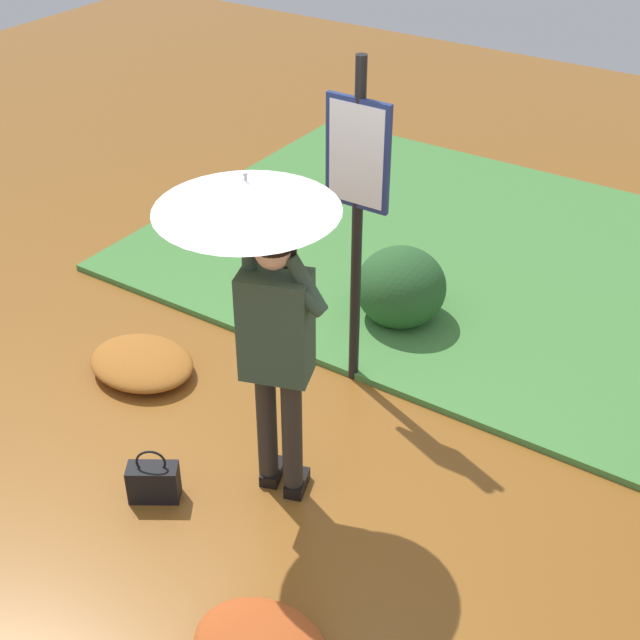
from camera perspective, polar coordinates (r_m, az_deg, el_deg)
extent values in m
plane|color=brown|center=(5.56, -5.49, -10.12)|extent=(18.00, 18.00, 0.00)
cube|color=#47843D|center=(7.92, 7.51, 4.65)|extent=(4.80, 4.00, 0.05)
cylinder|color=#2D2823|center=(5.16, -1.81, -7.59)|extent=(0.12, 0.12, 0.86)
cylinder|color=#2D2823|center=(5.24, -3.43, -6.86)|extent=(0.12, 0.12, 0.86)
cube|color=black|center=(5.45, -1.49, -10.43)|extent=(0.18, 0.24, 0.08)
cube|color=black|center=(5.53, -3.05, -9.71)|extent=(0.18, 0.24, 0.08)
cube|color=#334738|center=(4.74, -2.86, -0.36)|extent=(0.44, 0.35, 0.64)
sphere|color=beige|center=(4.50, -3.02, 4.49)|extent=(0.20, 0.20, 0.20)
ellipsoid|color=black|center=(4.49, -3.03, 4.82)|extent=(0.20, 0.20, 0.15)
cylinder|color=#334738|center=(4.54, -0.54, 1.14)|extent=(0.18, 0.13, 0.18)
cylinder|color=#334738|center=(4.52, -0.90, 2.31)|extent=(0.24, 0.11, 0.33)
cube|color=black|center=(4.48, -1.93, 4.06)|extent=(0.07, 0.04, 0.14)
cylinder|color=#334738|center=(4.70, -4.59, 2.64)|extent=(0.11, 0.10, 0.09)
cylinder|color=#334738|center=(4.63, -4.56, 3.49)|extent=(0.10, 0.09, 0.23)
cylinder|color=#A5A5AD|center=(4.48, -4.70, 6.92)|extent=(0.02, 0.02, 0.41)
cone|color=silver|center=(4.44, -4.76, 8.02)|extent=(0.96, 0.96, 0.16)
sphere|color=#A5A5AD|center=(4.39, -4.83, 9.31)|extent=(0.02, 0.02, 0.02)
cylinder|color=black|center=(5.70, 2.39, 5.58)|extent=(0.07, 0.07, 2.30)
cube|color=navy|center=(5.45, 2.44, 10.62)|extent=(0.44, 0.04, 0.70)
cube|color=silver|center=(5.43, 2.34, 10.56)|extent=(0.38, 0.01, 0.64)
cube|color=black|center=(5.43, -10.65, -10.23)|extent=(0.33, 0.28, 0.24)
torus|color=black|center=(5.32, -10.83, -8.99)|extent=(0.16, 0.11, 0.18)
ellipsoid|color=#285628|center=(6.76, 5.22, 2.12)|extent=(0.69, 0.69, 0.62)
ellipsoid|color=#1E421E|center=(6.97, 4.10, 2.26)|extent=(0.41, 0.41, 0.41)
ellipsoid|color=#A86023|center=(6.43, -11.40, -2.71)|extent=(0.79, 0.63, 0.17)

